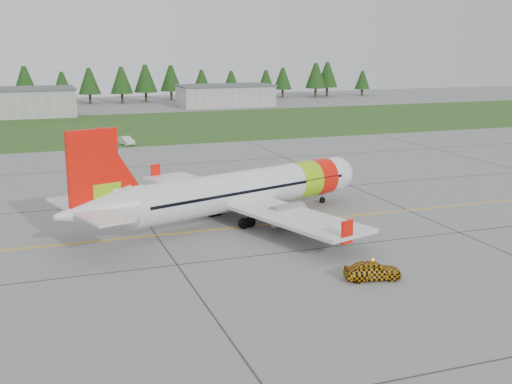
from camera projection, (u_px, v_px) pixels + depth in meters
name	position (u px, v px, depth m)	size (l,w,h in m)	color
ground	(357.00, 244.00, 52.42)	(320.00, 320.00, 0.00)	gray
aircraft	(238.00, 191.00, 59.03)	(30.76, 29.13, 9.62)	white
follow_me_car	(373.00, 252.00, 44.16)	(1.59, 1.35, 3.95)	#FEB10E
service_van	(126.00, 132.00, 103.49)	(1.44, 1.36, 4.12)	silver
grass_strip	(159.00, 126.00, 127.62)	(320.00, 50.00, 0.03)	#30561E
taxi_guideline	(316.00, 219.00, 59.76)	(120.00, 0.25, 0.02)	gold
hangar_west	(0.00, 104.00, 142.75)	(32.00, 14.00, 6.00)	#A8A8A3
hangar_east	(225.00, 96.00, 168.27)	(24.00, 12.00, 5.20)	#A8A8A3
treeline	(118.00, 84.00, 177.85)	(160.00, 8.00, 10.00)	#1C3F14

